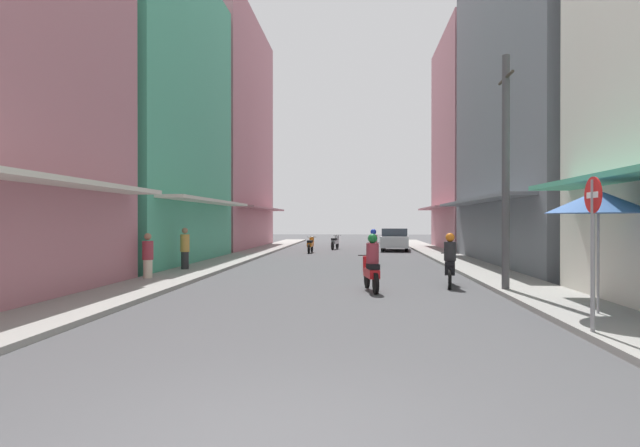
{
  "coord_description": "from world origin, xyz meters",
  "views": [
    {
      "loc": [
        0.7,
        -4.14,
        1.92
      ],
      "look_at": [
        -0.76,
        15.5,
        1.83
      ],
      "focal_mm": 28.42,
      "sensor_mm": 36.0,
      "label": 1
    }
  ],
  "objects_px": {
    "pedestrian_crossing": "(185,250)",
    "pedestrian_foreground": "(148,258)",
    "motorbike_green": "(373,249)",
    "parked_car": "(395,239)",
    "motorbike_orange": "(311,245)",
    "street_sign_no_entry": "(593,234)",
    "vendor_umbrella": "(598,202)",
    "motorbike_black": "(450,263)",
    "utility_pole": "(506,172)",
    "motorbike_red": "(371,265)",
    "motorbike_silver": "(335,242)"
  },
  "relations": [
    {
      "from": "pedestrian_foreground",
      "to": "vendor_umbrella",
      "type": "bearing_deg",
      "value": -25.06
    },
    {
      "from": "motorbike_silver",
      "to": "utility_pole",
      "type": "xyz_separation_m",
      "value": [
        5.45,
        -20.53,
        2.74
      ]
    },
    {
      "from": "motorbike_green",
      "to": "motorbike_black",
      "type": "bearing_deg",
      "value": -74.53
    },
    {
      "from": "motorbike_red",
      "to": "vendor_umbrella",
      "type": "xyz_separation_m",
      "value": [
        4.31,
        -3.69,
        1.6
      ]
    },
    {
      "from": "motorbike_red",
      "to": "pedestrian_foreground",
      "type": "height_order",
      "value": "motorbike_red"
    },
    {
      "from": "motorbike_green",
      "to": "pedestrian_foreground",
      "type": "distance_m",
      "value": 9.98
    },
    {
      "from": "motorbike_orange",
      "to": "vendor_umbrella",
      "type": "xyz_separation_m",
      "value": [
        7.53,
        -20.2,
        1.8
      ]
    },
    {
      "from": "vendor_umbrella",
      "to": "pedestrian_crossing",
      "type": "bearing_deg",
      "value": 143.38
    },
    {
      "from": "motorbike_red",
      "to": "parked_car",
      "type": "relative_size",
      "value": 0.42
    },
    {
      "from": "motorbike_green",
      "to": "utility_pole",
      "type": "xyz_separation_m",
      "value": [
        3.24,
        -8.56,
        2.54
      ]
    },
    {
      "from": "utility_pole",
      "to": "motorbike_silver",
      "type": "bearing_deg",
      "value": 104.87
    },
    {
      "from": "pedestrian_crossing",
      "to": "motorbike_red",
      "type": "bearing_deg",
      "value": -33.93
    },
    {
      "from": "street_sign_no_entry",
      "to": "pedestrian_foreground",
      "type": "bearing_deg",
      "value": 146.21
    },
    {
      "from": "pedestrian_crossing",
      "to": "pedestrian_foreground",
      "type": "xyz_separation_m",
      "value": [
        -0.15,
        -3.0,
        -0.07
      ]
    },
    {
      "from": "motorbike_silver",
      "to": "motorbike_red",
      "type": "xyz_separation_m",
      "value": [
        1.9,
        -20.36,
        0.2
      ]
    },
    {
      "from": "motorbike_red",
      "to": "pedestrian_crossing",
      "type": "xyz_separation_m",
      "value": [
        -6.85,
        4.61,
        0.13
      ]
    },
    {
      "from": "motorbike_silver",
      "to": "utility_pole",
      "type": "bearing_deg",
      "value": -75.13
    },
    {
      "from": "motorbike_red",
      "to": "pedestrian_foreground",
      "type": "distance_m",
      "value": 7.18
    },
    {
      "from": "street_sign_no_entry",
      "to": "motorbike_red",
      "type": "bearing_deg",
      "value": 122.62
    },
    {
      "from": "motorbike_orange",
      "to": "pedestrian_crossing",
      "type": "height_order",
      "value": "pedestrian_crossing"
    },
    {
      "from": "motorbike_green",
      "to": "utility_pole",
      "type": "relative_size",
      "value": 0.29
    },
    {
      "from": "motorbike_green",
      "to": "motorbike_orange",
      "type": "relative_size",
      "value": 1.0
    },
    {
      "from": "motorbike_red",
      "to": "street_sign_no_entry",
      "type": "height_order",
      "value": "street_sign_no_entry"
    },
    {
      "from": "parked_car",
      "to": "pedestrian_foreground",
      "type": "distance_m",
      "value": 19.86
    },
    {
      "from": "motorbike_orange",
      "to": "parked_car",
      "type": "distance_m",
      "value": 5.95
    },
    {
      "from": "motorbike_black",
      "to": "motorbike_silver",
      "type": "relative_size",
      "value": 1.0
    },
    {
      "from": "motorbike_red",
      "to": "pedestrian_crossing",
      "type": "height_order",
      "value": "pedestrian_crossing"
    },
    {
      "from": "motorbike_silver",
      "to": "pedestrian_crossing",
      "type": "distance_m",
      "value": 16.52
    },
    {
      "from": "parked_car",
      "to": "utility_pole",
      "type": "distance_m",
      "value": 19.66
    },
    {
      "from": "motorbike_orange",
      "to": "parked_car",
      "type": "bearing_deg",
      "value": 27.71
    },
    {
      "from": "parked_car",
      "to": "motorbike_silver",
      "type": "bearing_deg",
      "value": 164.66
    },
    {
      "from": "pedestrian_foreground",
      "to": "street_sign_no_entry",
      "type": "distance_m",
      "value": 12.61
    },
    {
      "from": "motorbike_black",
      "to": "vendor_umbrella",
      "type": "bearing_deg",
      "value": -67.58
    },
    {
      "from": "motorbike_silver",
      "to": "parked_car",
      "type": "distance_m",
      "value": 4.1
    },
    {
      "from": "motorbike_orange",
      "to": "parked_car",
      "type": "relative_size",
      "value": 0.43
    },
    {
      "from": "pedestrian_foreground",
      "to": "motorbike_black",
      "type": "bearing_deg",
      "value": -2.95
    },
    {
      "from": "vendor_umbrella",
      "to": "parked_car",
      "type": "bearing_deg",
      "value": 95.63
    },
    {
      "from": "motorbike_silver",
      "to": "motorbike_red",
      "type": "relative_size",
      "value": 0.99
    },
    {
      "from": "motorbike_orange",
      "to": "pedestrian_crossing",
      "type": "distance_m",
      "value": 12.45
    },
    {
      "from": "motorbike_orange",
      "to": "street_sign_no_entry",
      "type": "relative_size",
      "value": 0.68
    },
    {
      "from": "pedestrian_foreground",
      "to": "motorbike_green",
      "type": "bearing_deg",
      "value": 42.88
    },
    {
      "from": "motorbike_orange",
      "to": "parked_car",
      "type": "height_order",
      "value": "parked_car"
    },
    {
      "from": "motorbike_orange",
      "to": "street_sign_no_entry",
      "type": "distance_m",
      "value": 22.93
    },
    {
      "from": "street_sign_no_entry",
      "to": "motorbike_black",
      "type": "bearing_deg",
      "value": 99.78
    },
    {
      "from": "motorbike_orange",
      "to": "pedestrian_foreground",
      "type": "height_order",
      "value": "pedestrian_foreground"
    },
    {
      "from": "vendor_umbrella",
      "to": "street_sign_no_entry",
      "type": "distance_m",
      "value": 2.0
    },
    {
      "from": "motorbike_red",
      "to": "pedestrian_foreground",
      "type": "bearing_deg",
      "value": 167.11
    },
    {
      "from": "motorbike_orange",
      "to": "utility_pole",
      "type": "xyz_separation_m",
      "value": [
        6.77,
        -16.68,
        2.74
      ]
    },
    {
      "from": "motorbike_green",
      "to": "parked_car",
      "type": "height_order",
      "value": "motorbike_green"
    },
    {
      "from": "motorbike_green",
      "to": "motorbike_silver",
      "type": "xyz_separation_m",
      "value": [
        -2.21,
        11.97,
        -0.2
      ]
    }
  ]
}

